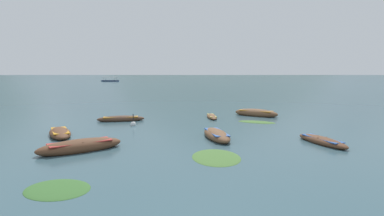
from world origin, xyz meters
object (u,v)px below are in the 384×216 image
at_px(ferry_0, 110,81).
at_px(rowboat_0, 217,135).
at_px(rowboat_2, 212,117).
at_px(mooring_buoy, 133,124).
at_px(rowboat_6, 322,141).
at_px(rowboat_5, 256,113).
at_px(rowboat_3, 81,146).
at_px(rowboat_1, 121,119).
at_px(rowboat_4, 60,133).

bearing_deg(ferry_0, rowboat_0, -71.77).
distance_m(rowboat_2, mooring_buoy, 7.59).
relative_size(rowboat_2, rowboat_6, 0.86).
height_order(rowboat_5, rowboat_6, rowboat_5).
relative_size(rowboat_2, rowboat_3, 0.76).
relative_size(rowboat_1, rowboat_2, 1.24).
relative_size(rowboat_4, rowboat_5, 0.90).
height_order(rowboat_1, rowboat_2, rowboat_1).
bearing_deg(rowboat_3, rowboat_5, 48.33).
xyz_separation_m(rowboat_1, rowboat_5, (12.19, 3.29, 0.08)).
height_order(rowboat_1, ferry_0, ferry_0).
height_order(rowboat_1, rowboat_4, rowboat_4).
height_order(rowboat_1, rowboat_5, rowboat_5).
bearing_deg(ferry_0, mooring_buoy, -73.60).
height_order(rowboat_6, ferry_0, ferry_0).
relative_size(rowboat_5, ferry_0, 0.50).
distance_m(rowboat_1, rowboat_6, 15.97).
distance_m(rowboat_1, rowboat_2, 8.10).
bearing_deg(rowboat_2, rowboat_1, -166.46).
relative_size(rowboat_1, rowboat_4, 1.04).
xyz_separation_m(rowboat_3, rowboat_5, (11.84, 13.30, 0.02)).
relative_size(rowboat_0, rowboat_2, 1.24).
distance_m(rowboat_6, mooring_buoy, 13.53).
height_order(rowboat_3, rowboat_4, rowboat_3).
bearing_deg(rowboat_5, rowboat_0, -113.87).
bearing_deg(rowboat_6, rowboat_4, 172.79).
height_order(rowboat_2, ferry_0, ferry_0).
xyz_separation_m(rowboat_4, ferry_0, (-34.98, 136.29, 0.26)).
xyz_separation_m(rowboat_2, mooring_buoy, (-6.34, -4.18, -0.02)).
relative_size(rowboat_1, rowboat_6, 1.07).
xyz_separation_m(rowboat_0, rowboat_2, (0.19, 8.77, -0.09)).
relative_size(rowboat_1, rowboat_3, 0.94).
distance_m(rowboat_2, rowboat_4, 13.12).
distance_m(rowboat_5, rowboat_6, 11.64).
xyz_separation_m(rowboat_1, mooring_buoy, (1.53, -2.28, -0.08)).
bearing_deg(rowboat_5, ferry_0, 111.37).
relative_size(rowboat_0, rowboat_1, 1.00).
height_order(rowboat_5, mooring_buoy, mooring_buoy).
bearing_deg(rowboat_1, rowboat_4, -111.46).
xyz_separation_m(rowboat_2, rowboat_6, (5.80, -10.15, 0.04)).
xyz_separation_m(rowboat_5, mooring_buoy, (-10.65, -5.57, -0.16)).
height_order(rowboat_4, rowboat_6, rowboat_4).
height_order(ferry_0, mooring_buoy, ferry_0).
distance_m(rowboat_5, mooring_buoy, 12.02).
bearing_deg(mooring_buoy, rowboat_3, -98.72).
bearing_deg(rowboat_0, rowboat_4, 176.23).
relative_size(rowboat_3, ferry_0, 0.50).
bearing_deg(rowboat_3, rowboat_0, 23.11).
bearing_deg(rowboat_5, rowboat_2, -162.03).
bearing_deg(rowboat_2, mooring_buoy, -146.65).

